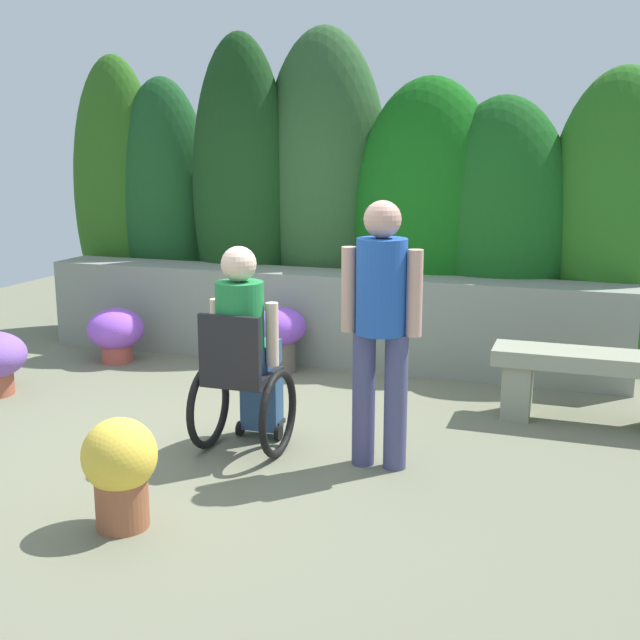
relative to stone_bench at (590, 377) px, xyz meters
name	(u,v)px	position (x,y,z in m)	size (l,w,h in m)	color
ground_plane	(219,439)	(-2.33, -1.15, -0.34)	(10.85, 10.85, 0.00)	#6B6D56
stone_retaining_wall	(321,317)	(-2.33, 0.97, 0.07)	(5.33, 0.49, 0.82)	gray
hedge_backdrop	(355,208)	(-2.21, 1.59, 1.01)	(6.06, 1.07, 3.03)	#2B5D1A
stone_bench	(590,377)	(0.00, 0.00, 0.00)	(1.35, 0.38, 0.52)	gray
person_in_wheelchair	(244,356)	(-2.09, -1.25, 0.28)	(0.53, 0.66, 1.33)	black
person_standing_companion	(381,317)	(-1.20, -1.23, 0.59)	(0.49, 0.30, 1.62)	#44466F
flower_pot_terracotta_by_wall	(120,467)	(-2.25, -2.44, -0.01)	(0.38, 0.38, 0.58)	#975436
flower_pot_red_accent	(116,332)	(-4.08, 0.34, -0.06)	(0.51, 0.51, 0.49)	#B44D41
flower_pot_small_foreground	(280,333)	(-2.55, 0.51, 0.01)	(0.45, 0.45, 0.57)	#655950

